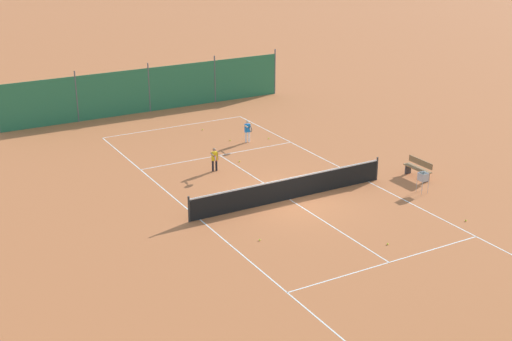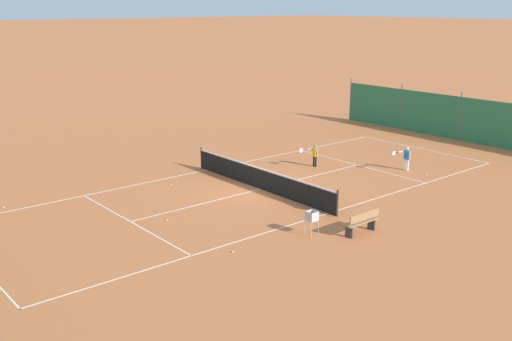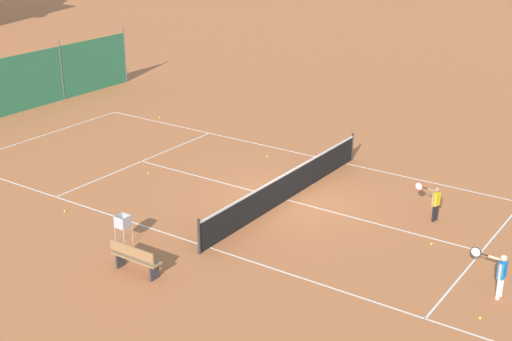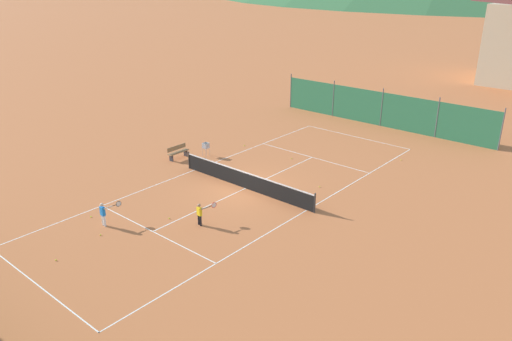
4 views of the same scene
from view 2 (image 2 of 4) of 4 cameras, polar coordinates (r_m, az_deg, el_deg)
name	(u,v)px [view 2 (image 2 of 4)]	position (r m, az deg, el deg)	size (l,w,h in m)	color
ground_plane	(261,189)	(26.38, 0.45, -1.78)	(600.00, 600.00, 0.00)	#BC6638
court_line_markings	(261,189)	(26.38, 0.45, -1.78)	(8.25, 23.85, 0.01)	white
tennis_net	(261,178)	(26.24, 0.45, -0.74)	(9.18, 0.08, 1.06)	#2D2D2D
windscreen_fence_near	(460,118)	(37.70, 18.83, 4.72)	(17.28, 0.08, 2.90)	#2D754C
player_near_baseline	(406,157)	(30.10, 14.10, 1.29)	(0.45, 0.97, 1.17)	white
player_far_service	(314,154)	(30.01, 5.54, 1.59)	(0.51, 0.92, 1.11)	black
tennis_ball_mid_court	(4,208)	(25.93, -22.89, -3.29)	(0.07, 0.07, 0.07)	#CCE033
tennis_ball_near_corner	(345,170)	(29.53, 8.52, 0.01)	(0.07, 0.07, 0.07)	#CCE033
tennis_ball_by_net_right	(167,220)	(22.80, -8.48, -4.71)	(0.07, 0.07, 0.07)	#CCE033
tennis_ball_far_corner	(403,165)	(31.18, 13.81, 0.56)	(0.07, 0.07, 0.07)	#CCE033
tennis_ball_by_net_left	(424,156)	(33.32, 15.70, 1.38)	(0.07, 0.07, 0.07)	#CCE033
tennis_ball_service_box	(171,185)	(27.17, -8.13, -1.35)	(0.07, 0.07, 0.07)	#CCE033
tennis_ball_alley_right	(233,252)	(19.81, -2.22, -7.74)	(0.07, 0.07, 0.07)	#CCE033
tennis_ball_alley_left	(426,175)	(29.57, 15.93, -0.41)	(0.07, 0.07, 0.07)	#CCE033
ball_hopper	(312,217)	(21.11, 5.32, -4.47)	(0.36, 0.36, 0.89)	#B7B7BC
courtside_bench	(362,222)	(21.53, 10.03, -4.83)	(0.36, 1.50, 0.84)	olive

